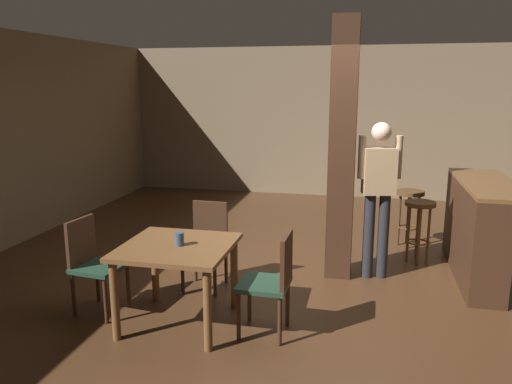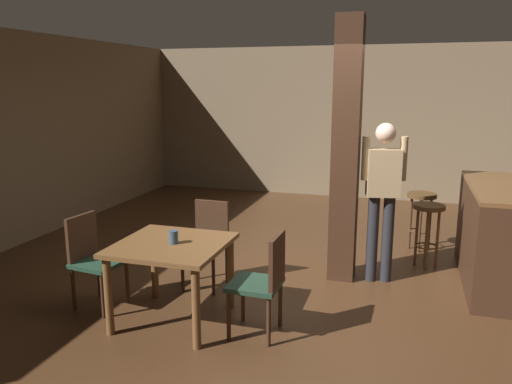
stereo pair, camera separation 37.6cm
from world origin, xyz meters
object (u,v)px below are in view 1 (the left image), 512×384
(chair_east, at_px, (273,279))
(chair_north, at_px, (207,240))
(napkin_cup, at_px, (179,239))
(standing_person, at_px, (378,189))
(bar_counter, at_px, (475,229))
(dining_table, at_px, (177,258))
(bar_stool_mid, at_px, (409,204))
(bar_stool_near, at_px, (419,217))
(chair_west, at_px, (93,260))

(chair_east, xyz_separation_m, chair_north, (-0.87, 0.88, 0.00))
(napkin_cup, bearing_deg, chair_east, -0.83)
(standing_person, height_order, bar_counter, standing_person)
(dining_table, height_order, chair_east, chair_east)
(dining_table, distance_m, bar_stool_mid, 3.49)
(standing_person, relative_size, bar_stool_mid, 2.30)
(chair_north, bearing_deg, bar_counter, 18.31)
(bar_counter, bearing_deg, chair_east, -136.78)
(chair_north, distance_m, napkin_cup, 0.92)
(bar_counter, relative_size, bar_stool_near, 2.36)
(chair_west, relative_size, bar_stool_near, 1.18)
(dining_table, height_order, bar_stool_near, bar_stool_near)
(napkin_cup, distance_m, bar_stool_mid, 3.49)
(dining_table, distance_m, standing_person, 2.32)
(standing_person, xyz_separation_m, bar_counter, (1.06, 0.27, -0.45))
(chair_east, distance_m, standing_person, 1.83)
(chair_west, bearing_deg, standing_person, 29.57)
(chair_north, bearing_deg, dining_table, -89.04)
(chair_west, height_order, chair_north, same)
(napkin_cup, xyz_separation_m, bar_stool_near, (2.20, 2.11, -0.23))
(chair_north, xyz_separation_m, standing_person, (1.74, 0.65, 0.50))
(chair_west, bearing_deg, bar_stool_near, 33.63)
(bar_counter, bearing_deg, bar_stool_mid, 123.19)
(dining_table, height_order, standing_person, standing_person)
(standing_person, bearing_deg, napkin_cup, -137.98)
(standing_person, bearing_deg, bar_counter, 14.39)
(bar_stool_near, bearing_deg, chair_north, -151.00)
(dining_table, bearing_deg, chair_west, 176.89)
(chair_north, relative_size, bar_stool_near, 1.18)
(chair_west, relative_size, napkin_cup, 7.61)
(chair_west, height_order, standing_person, standing_person)
(dining_table, xyz_separation_m, bar_counter, (2.78, 1.78, -0.07))
(dining_table, relative_size, bar_stool_near, 1.26)
(chair_east, xyz_separation_m, napkin_cup, (-0.83, 0.01, 0.29))
(napkin_cup, bearing_deg, standing_person, 42.02)
(chair_west, height_order, napkin_cup, chair_west)
(standing_person, relative_size, bar_counter, 0.97)
(chair_west, bearing_deg, chair_east, -2.39)
(dining_table, xyz_separation_m, standing_person, (1.72, 1.51, 0.39))
(chair_north, xyz_separation_m, bar_stool_near, (2.24, 1.24, 0.06))
(dining_table, xyz_separation_m, chair_west, (-0.86, 0.05, -0.11))
(napkin_cup, height_order, bar_stool_near, napkin_cup)
(bar_stool_near, height_order, bar_stool_mid, bar_stool_near)
(napkin_cup, bearing_deg, bar_counter, 33.13)
(chair_north, relative_size, bar_counter, 0.50)
(chair_east, bearing_deg, chair_north, 134.63)
(standing_person, distance_m, bar_counter, 1.19)
(bar_counter, xyz_separation_m, bar_stool_mid, (-0.62, 0.95, 0.02))
(chair_east, bearing_deg, standing_person, 60.67)
(chair_east, xyz_separation_m, bar_stool_near, (1.37, 2.13, 0.06))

